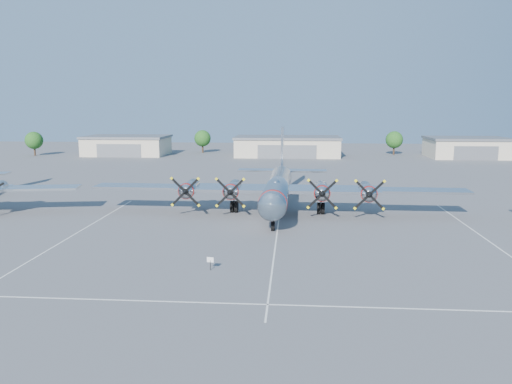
# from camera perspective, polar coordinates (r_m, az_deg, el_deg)

# --- Properties ---
(ground) EXTENTS (260.00, 260.00, 0.00)m
(ground) POSITION_cam_1_polar(r_m,az_deg,el_deg) (57.04, 2.49, -4.21)
(ground) COLOR #555558
(ground) RESTS_ON ground
(parking_lines) EXTENTS (60.00, 50.08, 0.01)m
(parking_lines) POSITION_cam_1_polar(r_m,az_deg,el_deg) (55.35, 2.43, -4.64)
(parking_lines) COLOR silver
(parking_lines) RESTS_ON ground
(hangar_west) EXTENTS (22.60, 14.60, 5.40)m
(hangar_west) POSITION_cam_1_polar(r_m,az_deg,el_deg) (145.41, -14.50, 5.19)
(hangar_west) COLOR beige
(hangar_west) RESTS_ON ground
(hangar_center) EXTENTS (28.60, 14.60, 5.40)m
(hangar_center) POSITION_cam_1_polar(r_m,az_deg,el_deg) (137.72, 3.60, 5.24)
(hangar_center) COLOR beige
(hangar_center) RESTS_ON ground
(hangar_east) EXTENTS (20.60, 14.60, 5.40)m
(hangar_east) POSITION_cam_1_polar(r_m,az_deg,el_deg) (145.29, 22.95, 4.72)
(hangar_east) COLOR beige
(hangar_east) RESTS_ON ground
(tree_far_west) EXTENTS (4.80, 4.80, 6.64)m
(tree_far_west) POSITION_cam_1_polar(r_m,az_deg,el_deg) (151.65, -24.04, 5.41)
(tree_far_west) COLOR #382619
(tree_far_west) RESTS_ON ground
(tree_west) EXTENTS (4.80, 4.80, 6.64)m
(tree_west) POSITION_cam_1_polar(r_m,az_deg,el_deg) (148.04, -6.13, 6.12)
(tree_west) COLOR #382619
(tree_west) RESTS_ON ground
(tree_east) EXTENTS (4.80, 4.80, 6.64)m
(tree_east) POSITION_cam_1_polar(r_m,az_deg,el_deg) (146.39, 15.52, 5.77)
(tree_east) COLOR #382619
(tree_east) RESTS_ON ground
(main_bomber_b29) EXTENTS (48.48, 33.63, 10.59)m
(main_bomber_b29) POSITION_cam_1_polar(r_m,az_deg,el_deg) (67.03, 2.52, -2.07)
(main_bomber_b29) COLOR silver
(main_bomber_b29) RESTS_ON ground
(info_placard) EXTENTS (0.60, 0.16, 1.16)m
(info_placard) POSITION_cam_1_polar(r_m,az_deg,el_deg) (42.97, -5.25, -7.87)
(info_placard) COLOR black
(info_placard) RESTS_ON ground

